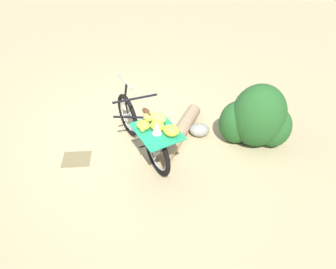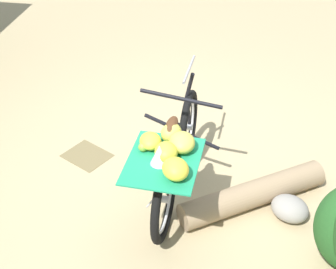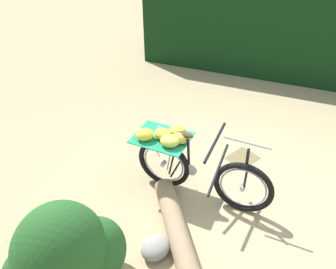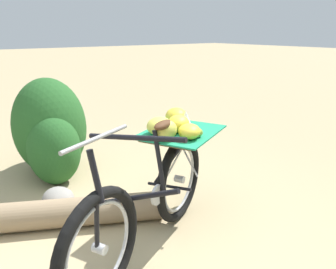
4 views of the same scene
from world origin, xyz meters
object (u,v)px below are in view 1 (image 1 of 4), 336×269
Objects in this scene: bicycle at (145,130)px; fallen_log at (180,132)px; path_stone at (199,130)px; shrub_cluster at (256,119)px.

bicycle reaches higher than fallen_log.
bicycle reaches higher than path_stone.
path_stone is (0.91, 0.45, -0.41)m from bicycle.
shrub_cluster is (1.19, -0.20, 0.36)m from fallen_log.
shrub_cluster is at bearing -16.23° from path_stone.
fallen_log is at bearing -80.55° from bicycle.
path_stone is at bearing -89.16° from bicycle.
bicycle is 1.23× the size of fallen_log.
shrub_cluster is 0.96m from path_stone.
fallen_log is at bearing -171.68° from path_stone.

